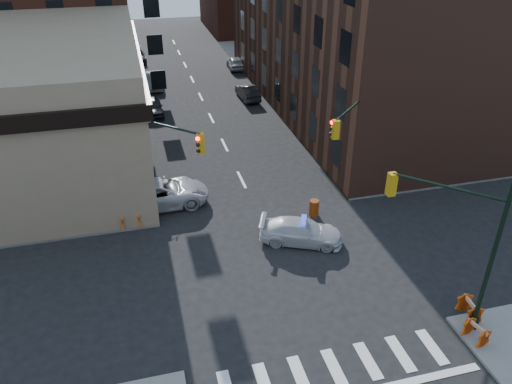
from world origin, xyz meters
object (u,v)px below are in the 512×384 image
pickup (159,193)px  barricade_nw_a (130,220)px  police_car (301,232)px  parked_car_wnear (153,107)px  parked_car_enear (248,92)px  barrel_bank (167,203)px  barricade_se_a (469,309)px  pedestrian_a (85,218)px  barrel_road (314,208)px  parked_car_wfar (155,81)px  pedestrian_b (83,192)px

pickup → barricade_nw_a: (-1.89, -2.31, -0.24)m
police_car → pickup: bearing=73.7°
police_car → parked_car_wnear: (-6.50, 22.33, 0.05)m
parked_car_enear → barricade_nw_a: bearing=56.2°
barrel_bank → barricade_nw_a: (-2.29, -1.56, 0.09)m
police_car → barricade_se_a: size_ratio=3.91×
parked_car_wnear → barrel_bank: (-0.42, -17.07, -0.19)m
barricade_nw_a → barrel_bank: bearing=30.7°
pedestrian_a → barrel_road: size_ratio=1.62×
parked_car_enear → barrel_bank: parked_car_enear is taller
pickup → barricade_nw_a: size_ratio=4.92×
barricade_se_a → pickup: bearing=47.9°
parked_car_wfar → barrel_road: 28.58m
pedestrian_a → barrel_bank: pedestrian_a is taller
barrel_road → pedestrian_b: bearing=161.2°
barrel_bank → barricade_se_a: 17.87m
pickup → parked_car_wfar: size_ratio=1.37×
barricade_se_a → barricade_nw_a: bearing=57.1°
parked_car_enear → barrel_bank: bearing=59.4°
police_car → pedestrian_b: pedestrian_b is taller
pedestrian_b → barrel_bank: bearing=-9.9°
pickup → barrel_bank: 0.90m
barricade_se_a → barricade_nw_a: 18.52m
pickup → parked_car_wnear: size_ratio=1.46×
pedestrian_b → barricade_se_a: (17.31, -14.77, -0.46)m
parked_car_enear → barrel_road: bearing=83.7°
parked_car_wfar → barricade_se_a: bearing=-69.9°
barricade_se_a → barrel_bank: bearing=48.6°
barrel_bank → parked_car_wnear: bearing=88.6°
barrel_bank → barricade_nw_a: barricade_nw_a is taller
pedestrian_a → barricade_nw_a: size_ratio=1.33×
pickup → parked_car_enear: size_ratio=1.45×
pedestrian_b → barricade_se_a: size_ratio=1.52×
pickup → barrel_road: 9.68m
pedestrian_a → barricade_se_a: (17.07, -11.70, -0.39)m
parked_car_wnear → pedestrian_a: pedestrian_a is taller
barricade_se_a → police_car: bearing=40.0°
pedestrian_a → pedestrian_b: bearing=108.3°
parked_car_enear → police_car: bearing=80.0°
pedestrian_a → barricade_nw_a: pedestrian_a is taller
barrel_road → parked_car_wfar: bearing=105.0°
parked_car_wnear → parked_car_wfar: (0.79, 7.72, 0.02)m
parked_car_wnear → barrel_bank: bearing=-93.1°
parked_car_enear → pedestrian_a: 24.83m
parked_car_wfar → pedestrian_b: size_ratio=2.50×
pedestrian_a → barrel_road: (13.35, -1.56, -0.47)m
barrel_road → barricade_nw_a: 10.95m
parked_car_enear → barricade_se_a: parked_car_enear is taller
parked_car_wfar → pedestrian_a: pedestrian_a is taller
parked_car_enear → barrel_road: parked_car_enear is taller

